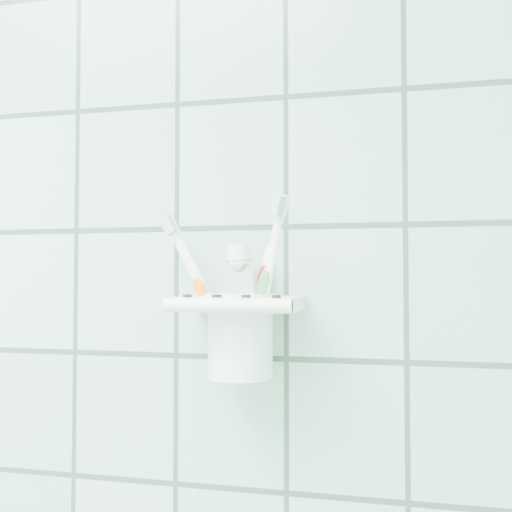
% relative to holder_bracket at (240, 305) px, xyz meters
% --- Properties ---
extents(holder_bracket, '(0.13, 0.11, 0.04)m').
position_rel_holder_bracket_xyz_m(holder_bracket, '(0.00, 0.00, 0.00)').
color(holder_bracket, white).
rests_on(holder_bracket, wall_back).
extents(cup, '(0.08, 0.08, 0.09)m').
position_rel_holder_bracket_xyz_m(cup, '(-0.00, 0.00, -0.03)').
color(cup, white).
rests_on(cup, holder_bracket).
extents(toothbrush_pink, '(0.09, 0.02, 0.19)m').
position_rel_holder_bracket_xyz_m(toothbrush_pink, '(-0.00, 0.01, 0.03)').
color(toothbrush_pink, white).
rests_on(toothbrush_pink, cup).
extents(toothbrush_blue, '(0.03, 0.08, 0.21)m').
position_rel_holder_bracket_xyz_m(toothbrush_blue, '(0.02, -0.00, 0.03)').
color(toothbrush_blue, white).
rests_on(toothbrush_blue, cup).
extents(toothbrush_orange, '(0.05, 0.04, 0.19)m').
position_rel_holder_bracket_xyz_m(toothbrush_orange, '(0.01, 0.00, 0.03)').
color(toothbrush_orange, white).
rests_on(toothbrush_orange, cup).
extents(toothpaste_tube, '(0.05, 0.04, 0.14)m').
position_rel_holder_bracket_xyz_m(toothpaste_tube, '(0.01, -0.00, 0.01)').
color(toothpaste_tube, silver).
rests_on(toothpaste_tube, cup).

